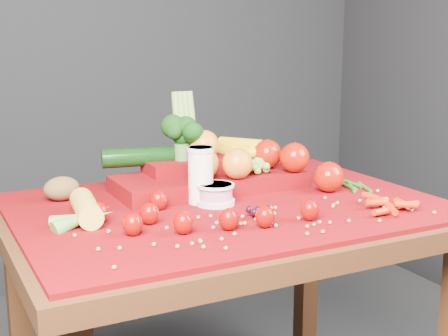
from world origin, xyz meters
name	(u,v)px	position (x,y,z in m)	size (l,w,h in m)	color
table	(228,243)	(0.00, 0.00, 0.66)	(1.10, 0.80, 0.75)	#371E0C
red_cloth	(228,205)	(0.00, 0.00, 0.76)	(1.05, 0.75, 0.01)	#670308
milk_glass	(201,173)	(-0.06, 0.04, 0.84)	(0.07, 0.07, 0.14)	white
yogurt_bowl	(215,194)	(-0.03, 0.00, 0.79)	(0.10, 0.10, 0.05)	silver
strawberry_scatter	(191,214)	(-0.16, -0.13, 0.79)	(0.48, 0.28, 0.05)	#890004
dark_grape_cluster	(258,211)	(0.01, -0.14, 0.78)	(0.06, 0.05, 0.03)	black
soybean_scatter	(268,222)	(0.00, -0.20, 0.77)	(0.84, 0.24, 0.01)	#A87D48
corn_ear	(83,215)	(-0.37, -0.01, 0.78)	(0.20, 0.24, 0.06)	gold
potato	(62,189)	(-0.37, 0.22, 0.79)	(0.09, 0.07, 0.06)	brown
baby_carrot_pile	(386,204)	(0.32, -0.23, 0.78)	(0.17, 0.17, 0.03)	red
green_bean_pile	(353,186)	(0.39, -0.01, 0.77)	(0.14, 0.12, 0.01)	#206316
produce_mound	(218,167)	(0.05, 0.15, 0.82)	(0.60, 0.36, 0.27)	#670308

